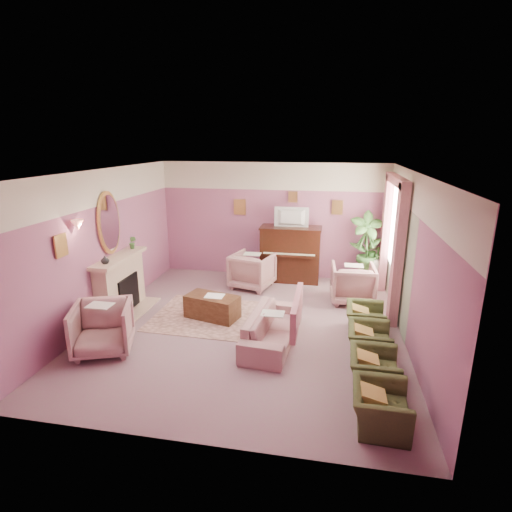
% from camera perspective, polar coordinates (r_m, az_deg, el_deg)
% --- Properties ---
extents(floor, '(5.50, 6.00, 0.01)m').
position_cam_1_polar(floor, '(7.46, -1.24, -10.02)').
color(floor, gray).
rests_on(floor, ground).
extents(ceiling, '(5.50, 6.00, 0.01)m').
position_cam_1_polar(ceiling, '(6.71, -1.39, 11.95)').
color(ceiling, '#F2EBCB').
rests_on(ceiling, wall_back).
extents(wall_back, '(5.50, 0.02, 2.80)m').
position_cam_1_polar(wall_back, '(9.83, 2.32, 5.07)').
color(wall_back, '#7B486E').
rests_on(wall_back, floor).
extents(wall_front, '(5.50, 0.02, 2.80)m').
position_cam_1_polar(wall_front, '(4.26, -9.84, -10.54)').
color(wall_front, '#7B486E').
rests_on(wall_front, floor).
extents(wall_left, '(0.02, 6.00, 2.80)m').
position_cam_1_polar(wall_left, '(7.98, -21.03, 1.35)').
color(wall_left, '#7B486E').
rests_on(wall_left, floor).
extents(wall_right, '(0.02, 6.00, 2.80)m').
position_cam_1_polar(wall_right, '(6.95, 21.47, -0.80)').
color(wall_right, '#7B486E').
rests_on(wall_right, floor).
extents(picture_rail_band, '(5.50, 0.01, 0.65)m').
position_cam_1_polar(picture_rail_band, '(9.67, 2.38, 11.32)').
color(picture_rail_band, beige).
rests_on(picture_rail_band, wall_back).
extents(stripe_panel, '(0.01, 3.00, 2.15)m').
position_cam_1_polar(stripe_panel, '(8.26, 19.58, -0.35)').
color(stripe_panel, '#99A186').
rests_on(stripe_panel, wall_right).
extents(fireplace_surround, '(0.30, 1.40, 1.10)m').
position_cam_1_polar(fireplace_surround, '(8.30, -18.79, -4.02)').
color(fireplace_surround, '#D0B092').
rests_on(fireplace_surround, floor).
extents(fireplace_inset, '(0.18, 0.72, 0.68)m').
position_cam_1_polar(fireplace_inset, '(8.31, -18.09, -5.05)').
color(fireplace_inset, black).
rests_on(fireplace_inset, floor).
extents(fire_ember, '(0.06, 0.54, 0.10)m').
position_cam_1_polar(fire_ember, '(8.35, -17.74, -6.23)').
color(fire_ember, orange).
rests_on(fire_ember, floor).
extents(mantel_shelf, '(0.40, 1.55, 0.07)m').
position_cam_1_polar(mantel_shelf, '(8.12, -18.97, -0.25)').
color(mantel_shelf, '#D0B092').
rests_on(mantel_shelf, fireplace_surround).
extents(hearth, '(0.55, 1.50, 0.02)m').
position_cam_1_polar(hearth, '(8.40, -17.25, -7.58)').
color(hearth, '#D0B092').
rests_on(hearth, floor).
extents(mirror_frame, '(0.04, 0.72, 1.20)m').
position_cam_1_polar(mirror_frame, '(8.03, -20.28, 4.46)').
color(mirror_frame, tan).
rests_on(mirror_frame, wall_left).
extents(mirror_glass, '(0.01, 0.60, 1.06)m').
position_cam_1_polar(mirror_glass, '(8.02, -20.13, 4.45)').
color(mirror_glass, white).
rests_on(mirror_glass, wall_left).
extents(sconce_shade, '(0.20, 0.20, 0.16)m').
position_cam_1_polar(sconce_shade, '(7.09, -24.13, 4.08)').
color(sconce_shade, '#FE8770').
rests_on(sconce_shade, wall_left).
extents(piano, '(1.40, 0.60, 1.30)m').
position_cam_1_polar(piano, '(9.64, 4.93, 0.21)').
color(piano, black).
rests_on(piano, floor).
extents(piano_keyshelf, '(1.30, 0.12, 0.06)m').
position_cam_1_polar(piano_keyshelf, '(9.29, 4.72, 0.04)').
color(piano_keyshelf, black).
rests_on(piano_keyshelf, piano).
extents(piano_keys, '(1.20, 0.08, 0.02)m').
position_cam_1_polar(piano_keys, '(9.27, 4.72, 0.28)').
color(piano_keys, beige).
rests_on(piano_keys, piano).
extents(piano_top, '(1.45, 0.65, 0.04)m').
position_cam_1_polar(piano_top, '(9.48, 5.02, 4.05)').
color(piano_top, black).
rests_on(piano_top, piano).
extents(television, '(0.80, 0.12, 0.48)m').
position_cam_1_polar(television, '(9.37, 5.04, 5.72)').
color(television, black).
rests_on(television, piano).
extents(print_back_left, '(0.30, 0.03, 0.38)m').
position_cam_1_polar(print_back_left, '(9.88, -2.32, 7.02)').
color(print_back_left, tan).
rests_on(print_back_left, wall_back).
extents(print_back_right, '(0.26, 0.03, 0.34)m').
position_cam_1_polar(print_back_right, '(9.63, 11.54, 6.82)').
color(print_back_right, tan).
rests_on(print_back_right, wall_back).
extents(print_back_mid, '(0.22, 0.03, 0.26)m').
position_cam_1_polar(print_back_mid, '(9.64, 5.30, 8.41)').
color(print_back_mid, tan).
rests_on(print_back_mid, wall_back).
extents(print_left_wall, '(0.03, 0.28, 0.36)m').
position_cam_1_polar(print_left_wall, '(6.92, -26.10, 1.35)').
color(print_left_wall, tan).
rests_on(print_left_wall, wall_left).
extents(window_blind, '(0.03, 1.40, 1.80)m').
position_cam_1_polar(window_blind, '(8.35, 19.50, 4.25)').
color(window_blind, beige).
rests_on(window_blind, wall_right).
extents(curtain_left, '(0.16, 0.34, 2.60)m').
position_cam_1_polar(curtain_left, '(7.55, 19.60, -0.10)').
color(curtain_left, '#B26372').
rests_on(curtain_left, floor).
extents(curtain_right, '(0.16, 0.34, 2.60)m').
position_cam_1_polar(curtain_right, '(9.31, 17.99, 3.03)').
color(curtain_right, '#B26372').
rests_on(curtain_right, floor).
extents(pelmet, '(0.16, 2.20, 0.16)m').
position_cam_1_polar(pelmet, '(8.22, 19.51, 10.15)').
color(pelmet, '#B26372').
rests_on(pelmet, wall_right).
extents(mantel_plant, '(0.16, 0.16, 0.28)m').
position_cam_1_polar(mantel_plant, '(8.53, -17.23, 1.87)').
color(mantel_plant, '#37692D').
rests_on(mantel_plant, mantel_shelf).
extents(mantel_vase, '(0.16, 0.16, 0.16)m').
position_cam_1_polar(mantel_vase, '(7.67, -20.78, -0.51)').
color(mantel_vase, beige).
rests_on(mantel_vase, mantel_shelf).
extents(area_rug, '(2.55, 1.87, 0.01)m').
position_cam_1_polar(area_rug, '(7.85, -5.35, -8.64)').
color(area_rug, '#A4776C').
rests_on(area_rug, floor).
extents(coffee_table, '(1.09, 0.74, 0.45)m').
position_cam_1_polar(coffee_table, '(7.76, -6.25, -7.23)').
color(coffee_table, '#472B17').
rests_on(coffee_table, floor).
extents(table_paper, '(0.35, 0.28, 0.01)m').
position_cam_1_polar(table_paper, '(7.65, -5.94, -5.69)').
color(table_paper, white).
rests_on(table_paper, coffee_table).
extents(sofa, '(0.61, 1.83, 0.74)m').
position_cam_1_polar(sofa, '(6.78, 2.38, -9.38)').
color(sofa, '#AD7C7B').
rests_on(sofa, floor).
extents(sofa_throw, '(0.09, 1.39, 0.51)m').
position_cam_1_polar(sofa_throw, '(6.65, 5.85, -7.83)').
color(sofa_throw, '#B26372').
rests_on(sofa_throw, sofa).
extents(floral_armchair_left, '(0.87, 0.87, 0.91)m').
position_cam_1_polar(floral_armchair_left, '(9.19, -0.52, -1.82)').
color(floral_armchair_left, '#AD7C7B').
rests_on(floral_armchair_left, floor).
extents(floral_armchair_right, '(0.87, 0.87, 0.91)m').
position_cam_1_polar(floral_armchair_right, '(8.61, 13.66, -3.55)').
color(floral_armchair_right, '#AD7C7B').
rests_on(floral_armchair_right, floor).
extents(floral_armchair_front, '(0.87, 0.87, 0.91)m').
position_cam_1_polar(floral_armchair_front, '(6.91, -21.11, -9.28)').
color(floral_armchair_front, '#AD7C7B').
rests_on(floral_armchair_front, floor).
extents(olive_chair_a, '(0.54, 0.77, 0.66)m').
position_cam_1_polar(olive_chair_a, '(5.23, 17.38, -19.22)').
color(olive_chair_a, '#3E4723').
rests_on(olive_chair_a, floor).
extents(olive_chair_b, '(0.54, 0.77, 0.66)m').
position_cam_1_polar(olive_chair_b, '(5.91, 16.52, -14.65)').
color(olive_chair_b, '#3E4723').
rests_on(olive_chair_b, floor).
extents(olive_chair_c, '(0.54, 0.77, 0.66)m').
position_cam_1_polar(olive_chair_c, '(6.63, 15.86, -11.05)').
color(olive_chair_c, '#3E4723').
rests_on(olive_chair_c, floor).
extents(olive_chair_d, '(0.54, 0.77, 0.66)m').
position_cam_1_polar(olive_chair_d, '(7.37, 15.35, -8.15)').
color(olive_chair_d, '#3E4723').
rests_on(olive_chair_d, floor).
extents(side_table, '(0.52, 0.52, 0.70)m').
position_cam_1_polar(side_table, '(9.69, 16.05, -2.16)').
color(side_table, silver).
rests_on(side_table, floor).
extents(side_plant_big, '(0.30, 0.30, 0.34)m').
position_cam_1_polar(side_plant_big, '(9.54, 16.29, 0.81)').
color(side_plant_big, '#37692D').
rests_on(side_plant_big, side_table).
extents(side_plant_small, '(0.16, 0.16, 0.28)m').
position_cam_1_polar(side_plant_small, '(9.47, 17.05, 0.44)').
color(side_plant_small, '#37692D').
rests_on(side_plant_small, side_table).
extents(palm_pot, '(0.34, 0.34, 0.34)m').
position_cam_1_polar(palm_pot, '(9.62, 15.06, -3.34)').
color(palm_pot, brown).
rests_on(palm_pot, floor).
extents(palm_plant, '(0.76, 0.76, 1.44)m').
position_cam_1_polar(palm_plant, '(9.37, 15.46, 1.80)').
color(palm_plant, '#37692D').
rests_on(palm_plant, palm_pot).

